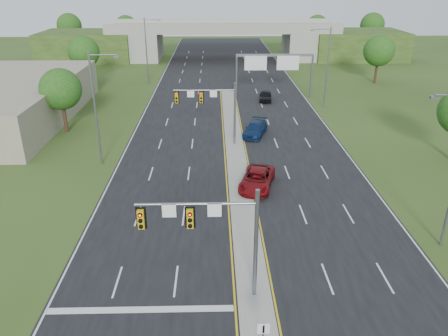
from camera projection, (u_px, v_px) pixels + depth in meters
ground at (254, 296)px, 25.63m from camera, size 240.00×240.00×0.00m
road at (231, 118)px, 57.63m from camera, size 24.00×160.00×0.02m
median at (235, 151)px, 46.62m from camera, size 2.00×54.00×0.16m
lane_markings at (228, 133)px, 52.05m from camera, size 23.72×160.00×0.01m
signal_mast_near at (215, 228)px, 23.60m from camera, size 6.62×0.60×7.00m
signal_mast_far at (214, 104)px, 46.46m from camera, size 6.62×0.60×7.00m
keep_right_sign at (263, 335)px, 20.88m from camera, size 0.60×0.13×2.20m
sign_gantry at (274, 64)px, 64.73m from camera, size 11.58×0.44×6.67m
overpass at (223, 43)px, 97.34m from camera, size 80.00×14.00×8.10m
lightpole_l_mid at (97, 105)px, 41.16m from camera, size 2.85×0.25×11.00m
lightpole_l_far at (147, 48)px, 73.16m from camera, size 2.85×0.25×11.00m
lightpole_r_far at (326, 64)px, 60.03m from camera, size 2.85×0.25×11.00m
tree_l_near at (61, 89)px, 50.52m from camera, size 4.80×4.80×7.60m
tree_l_mid at (84, 52)px, 73.16m from camera, size 5.20×5.20×8.12m
tree_r_mid at (379, 51)px, 74.27m from camera, size 5.20×5.20×8.12m
tree_back_a at (69, 26)px, 108.38m from camera, size 6.00×6.00×8.85m
tree_back_b at (126, 27)px, 108.82m from camera, size 5.60×5.60×8.32m
tree_back_c at (317, 26)px, 109.89m from camera, size 5.60×5.60×8.32m
tree_back_d at (372, 25)px, 110.06m from camera, size 6.00×6.00×8.85m
car_far_a at (257, 179)px, 38.46m from camera, size 3.95×6.11×1.57m
car_far_b at (255, 129)px, 51.16m from camera, size 3.69×5.63×1.52m
car_far_c at (266, 96)px, 65.27m from camera, size 2.28×4.55×1.49m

